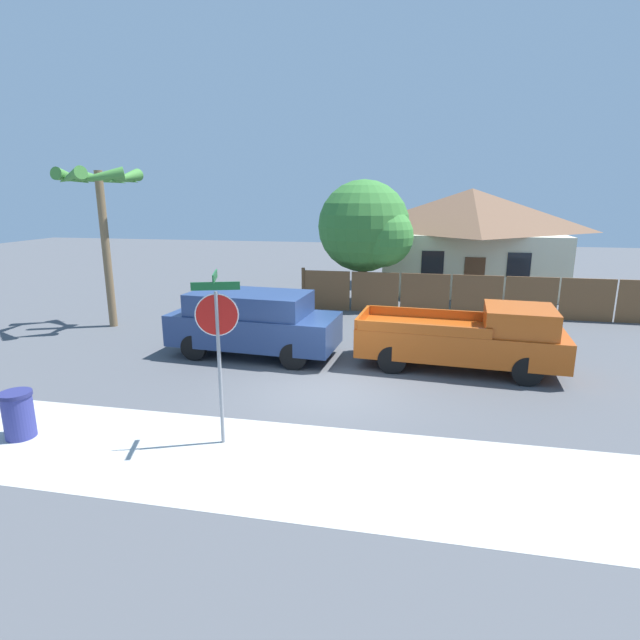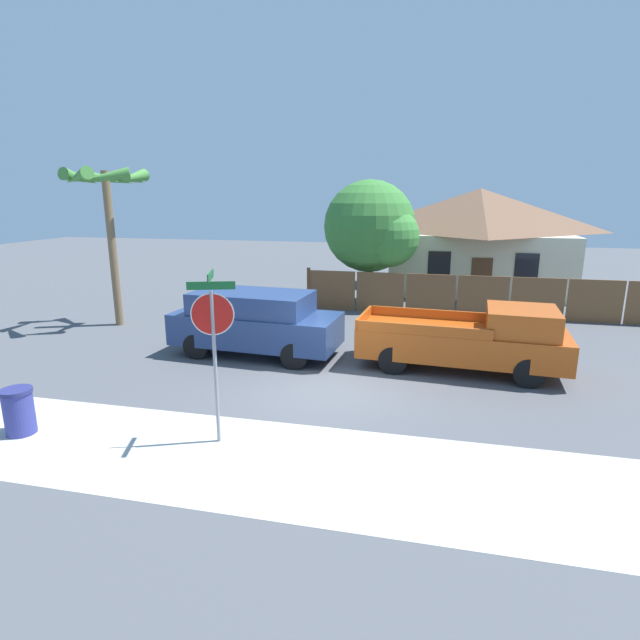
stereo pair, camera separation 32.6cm
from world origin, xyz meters
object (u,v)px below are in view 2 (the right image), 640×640
red_suv (255,321)px  orange_pickup (471,339)px  oak_tree (374,229)px  stop_sign (213,329)px  house (477,237)px  trash_bin (19,411)px  palm_tree (107,191)px

red_suv → orange_pickup: bearing=4.1°
oak_tree → stop_sign: size_ratio=1.60×
house → trash_bin: bearing=-117.4°
red_suv → stop_sign: size_ratio=1.52×
oak_tree → orange_pickup: oak_tree is taller
oak_tree → stop_sign: oak_tree is taller
red_suv → oak_tree: bearing=76.6°
orange_pickup → trash_bin: 10.85m
oak_tree → palm_tree: (-8.75, -5.64, 1.52)m
house → palm_tree: palm_tree is taller
orange_pickup → house: bearing=89.9°
palm_tree → stop_sign: 10.99m
palm_tree → orange_pickup: size_ratio=1.00×
house → trash_bin: 21.96m
red_suv → orange_pickup: (6.21, -0.02, -0.15)m
red_suv → stop_sign: (1.20, -5.40, 1.24)m
oak_tree → trash_bin: bearing=-111.1°
red_suv → trash_bin: bearing=-111.1°
palm_tree → stop_sign: size_ratio=1.68×
trash_bin → house: bearing=62.6°
trash_bin → oak_tree: bearing=68.9°
oak_tree → red_suv: (-2.52, -7.92, -2.28)m
stop_sign → trash_bin: (-4.04, -0.59, -1.80)m
red_suv → stop_sign: 5.67m
red_suv → palm_tree: bearing=164.2°
palm_tree → stop_sign: (7.43, -7.68, -2.55)m
house → oak_tree: (-4.71, -5.49, 0.70)m
stop_sign → house: bearing=54.1°
orange_pickup → stop_sign: (-5.01, -5.38, 1.39)m
stop_sign → trash_bin: 4.46m
palm_tree → house: bearing=39.6°
house → oak_tree: oak_tree is taller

